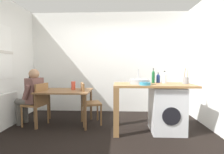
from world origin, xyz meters
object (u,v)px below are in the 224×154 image
(bottle_tall_green, at_px, (153,76))
(mixing_bowl, at_px, (145,83))
(chair_person_seat, at_px, (38,102))
(bottle_squat_brown, at_px, (158,78))
(washing_machine, at_px, (167,109))
(vase, at_px, (73,86))
(seated_person, at_px, (31,94))
(utensil_crock, at_px, (186,80))
(chair_opposite, at_px, (88,101))
(dining_table, at_px, (65,95))
(bottle_clear_small, at_px, (164,78))

(bottle_tall_green, xyz_separation_m, mixing_bowl, (-0.22, -0.37, -0.10))
(chair_person_seat, distance_m, bottle_squat_brown, 2.56)
(washing_machine, xyz_separation_m, bottle_squat_brown, (-0.11, 0.24, 0.58))
(bottle_squat_brown, relative_size, vase, 1.13)
(chair_person_seat, bearing_deg, bottle_tall_green, -77.41)
(chair_person_seat, bearing_deg, seated_person, 90.00)
(seated_person, xyz_separation_m, bottle_tall_green, (2.55, -0.06, 0.38))
(bottle_tall_green, distance_m, mixing_bowl, 0.44)
(seated_person, bearing_deg, mixing_bowl, -87.34)
(mixing_bowl, distance_m, utensil_crock, 0.86)
(chair_person_seat, relative_size, bottle_tall_green, 3.06)
(vase, bearing_deg, bottle_tall_green, -7.94)
(chair_opposite, bearing_deg, dining_table, -106.42)
(utensil_crock, bearing_deg, bottle_squat_brown, 158.49)
(washing_machine, bearing_deg, seated_person, 175.27)
(washing_machine, distance_m, bottle_tall_green, 0.69)
(bottle_tall_green, bearing_deg, mixing_bowl, -120.75)
(chair_opposite, relative_size, vase, 4.92)
(dining_table, xyz_separation_m, utensil_crock, (2.44, -0.26, 0.35))
(seated_person, xyz_separation_m, vase, (0.85, 0.18, 0.16))
(vase, bearing_deg, bottle_clear_small, -7.98)
(dining_table, distance_m, bottle_clear_small, 2.10)
(utensil_crock, bearing_deg, dining_table, 173.97)
(chair_person_seat, bearing_deg, bottle_squat_brown, -75.82)
(utensil_crock, bearing_deg, chair_opposite, 171.78)
(chair_opposite, xyz_separation_m, bottle_clear_small, (1.58, -0.19, 0.52))
(bottle_squat_brown, bearing_deg, chair_opposite, 176.40)
(seated_person, relative_size, washing_machine, 1.40)
(bottle_clear_small, bearing_deg, bottle_squat_brown, 135.17)
(washing_machine, height_order, bottle_tall_green, bottle_tall_green)
(chair_person_seat, height_order, vase, vase)
(washing_machine, xyz_separation_m, bottle_tall_green, (-0.23, 0.17, 0.62))
(chair_person_seat, xyz_separation_m, chair_opposite, (1.03, 0.14, 0.00))
(bottle_tall_green, xyz_separation_m, bottle_clear_small, (0.21, -0.03, -0.02))
(dining_table, relative_size, seated_person, 0.92)
(seated_person, relative_size, mixing_bowl, 6.08)
(seated_person, bearing_deg, vase, -65.01)
(bottle_clear_small, xyz_separation_m, mixing_bowl, (-0.43, -0.34, -0.08))
(chair_opposite, height_order, washing_machine, chair_opposite)
(chair_opposite, relative_size, utensil_crock, 3.00)
(bottle_squat_brown, height_order, mixing_bowl, bottle_squat_brown)
(bottle_clear_small, relative_size, vase, 1.33)
(bottle_squat_brown, bearing_deg, dining_table, 178.02)
(vase, bearing_deg, bottle_squat_brown, -5.30)
(chair_opposite, bearing_deg, chair_person_seat, -101.56)
(bottle_clear_small, bearing_deg, mixing_bowl, -141.93)
(bottle_squat_brown, xyz_separation_m, mixing_bowl, (-0.33, -0.44, -0.06))
(bottle_tall_green, bearing_deg, vase, 172.06)
(seated_person, xyz_separation_m, bottle_clear_small, (2.76, -0.09, 0.36))
(bottle_clear_small, bearing_deg, seated_person, 178.20)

